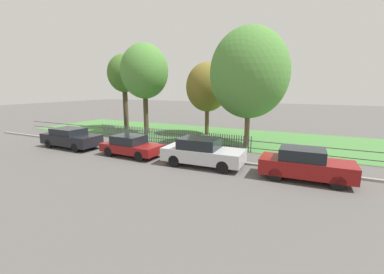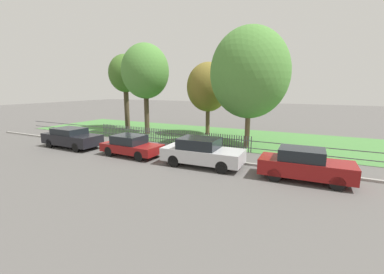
{
  "view_description": "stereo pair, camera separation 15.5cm",
  "coord_description": "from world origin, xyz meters",
  "px_view_note": "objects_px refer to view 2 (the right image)",
  "views": [
    {
      "loc": [
        10.42,
        -13.85,
        4.3
      ],
      "look_at": [
        3.16,
        1.03,
        1.1
      ],
      "focal_mm": 24.0,
      "sensor_mm": 36.0,
      "label": 1
    },
    {
      "loc": [
        10.56,
        -13.78,
        4.3
      ],
      "look_at": [
        3.16,
        1.03,
        1.1
      ],
      "focal_mm": 24.0,
      "sensor_mm": 36.0,
      "label": 2
    }
  ],
  "objects_px": {
    "covered_motorcycle": "(207,144)",
    "tree_mid_park": "(208,87)",
    "parked_car_black_saloon": "(131,145)",
    "tree_nearest_kerb": "(125,74)",
    "tree_behind_motorcycle": "(145,72)",
    "parked_car_red_compact": "(304,165)",
    "parked_car_silver_hatchback": "(72,137)",
    "parked_car_navy_estate": "(202,152)",
    "tree_far_left": "(250,73)"
  },
  "relations": [
    {
      "from": "parked_car_silver_hatchback",
      "to": "parked_car_red_compact",
      "type": "bearing_deg",
      "value": 1.77
    },
    {
      "from": "tree_mid_park",
      "to": "parked_car_silver_hatchback",
      "type": "bearing_deg",
      "value": -126.56
    },
    {
      "from": "parked_car_silver_hatchback",
      "to": "tree_far_left",
      "type": "bearing_deg",
      "value": 28.31
    },
    {
      "from": "tree_mid_park",
      "to": "parked_car_red_compact",
      "type": "bearing_deg",
      "value": -45.77
    },
    {
      "from": "tree_behind_motorcycle",
      "to": "tree_mid_park",
      "type": "bearing_deg",
      "value": 22.56
    },
    {
      "from": "tree_nearest_kerb",
      "to": "tree_behind_motorcycle",
      "type": "distance_m",
      "value": 4.11
    },
    {
      "from": "parked_car_navy_estate",
      "to": "tree_mid_park",
      "type": "height_order",
      "value": "tree_mid_park"
    },
    {
      "from": "parked_car_black_saloon",
      "to": "tree_mid_park",
      "type": "distance_m",
      "value": 9.91
    },
    {
      "from": "parked_car_red_compact",
      "to": "tree_mid_park",
      "type": "bearing_deg",
      "value": 132.36
    },
    {
      "from": "tree_mid_park",
      "to": "tree_far_left",
      "type": "bearing_deg",
      "value": -36.13
    },
    {
      "from": "parked_car_red_compact",
      "to": "covered_motorcycle",
      "type": "relative_size",
      "value": 2.12
    },
    {
      "from": "tree_nearest_kerb",
      "to": "tree_far_left",
      "type": "relative_size",
      "value": 0.9
    },
    {
      "from": "parked_car_navy_estate",
      "to": "tree_behind_motorcycle",
      "type": "distance_m",
      "value": 12.16
    },
    {
      "from": "parked_car_navy_estate",
      "to": "parked_car_red_compact",
      "type": "xyz_separation_m",
      "value": [
        5.25,
        0.03,
        -0.02
      ]
    },
    {
      "from": "parked_car_black_saloon",
      "to": "tree_nearest_kerb",
      "type": "relative_size",
      "value": 0.52
    },
    {
      "from": "parked_car_red_compact",
      "to": "tree_nearest_kerb",
      "type": "xyz_separation_m",
      "value": [
        -17.77,
        8.46,
        4.87
      ]
    },
    {
      "from": "parked_car_red_compact",
      "to": "parked_car_silver_hatchback",
      "type": "bearing_deg",
      "value": 178.86
    },
    {
      "from": "parked_car_black_saloon",
      "to": "parked_car_red_compact",
      "type": "distance_m",
      "value": 10.18
    },
    {
      "from": "parked_car_silver_hatchback",
      "to": "covered_motorcycle",
      "type": "height_order",
      "value": "parked_car_silver_hatchback"
    },
    {
      "from": "parked_car_navy_estate",
      "to": "tree_nearest_kerb",
      "type": "height_order",
      "value": "tree_nearest_kerb"
    },
    {
      "from": "tree_nearest_kerb",
      "to": "tree_far_left",
      "type": "bearing_deg",
      "value": -11.62
    },
    {
      "from": "parked_car_navy_estate",
      "to": "tree_behind_motorcycle",
      "type": "xyz_separation_m",
      "value": [
        -8.75,
        6.85,
        4.93
      ]
    },
    {
      "from": "parked_car_red_compact",
      "to": "tree_far_left",
      "type": "relative_size",
      "value": 0.49
    },
    {
      "from": "parked_car_silver_hatchback",
      "to": "parked_car_navy_estate",
      "type": "bearing_deg",
      "value": 1.96
    },
    {
      "from": "parked_car_black_saloon",
      "to": "parked_car_red_compact",
      "type": "xyz_separation_m",
      "value": [
        10.18,
        0.11,
        0.1
      ]
    },
    {
      "from": "parked_car_silver_hatchback",
      "to": "parked_car_black_saloon",
      "type": "xyz_separation_m",
      "value": [
        5.39,
        0.09,
        -0.06
      ]
    },
    {
      "from": "parked_car_silver_hatchback",
      "to": "covered_motorcycle",
      "type": "bearing_deg",
      "value": 18.17
    },
    {
      "from": "parked_car_red_compact",
      "to": "tree_behind_motorcycle",
      "type": "xyz_separation_m",
      "value": [
        -14.0,
        6.82,
        4.95
      ]
    },
    {
      "from": "covered_motorcycle",
      "to": "tree_mid_park",
      "type": "bearing_deg",
      "value": 114.18
    },
    {
      "from": "covered_motorcycle",
      "to": "tree_nearest_kerb",
      "type": "bearing_deg",
      "value": 155.23
    },
    {
      "from": "parked_car_navy_estate",
      "to": "covered_motorcycle",
      "type": "bearing_deg",
      "value": 105.76
    },
    {
      "from": "tree_behind_motorcycle",
      "to": "parked_car_red_compact",
      "type": "bearing_deg",
      "value": -25.97
    },
    {
      "from": "parked_car_silver_hatchback",
      "to": "tree_far_left",
      "type": "relative_size",
      "value": 0.53
    },
    {
      "from": "parked_car_red_compact",
      "to": "tree_nearest_kerb",
      "type": "height_order",
      "value": "tree_nearest_kerb"
    },
    {
      "from": "tree_far_left",
      "to": "tree_behind_motorcycle",
      "type": "bearing_deg",
      "value": 173.31
    },
    {
      "from": "parked_car_silver_hatchback",
      "to": "tree_nearest_kerb",
      "type": "height_order",
      "value": "tree_nearest_kerb"
    },
    {
      "from": "covered_motorcycle",
      "to": "tree_behind_motorcycle",
      "type": "xyz_separation_m",
      "value": [
        -7.87,
        4.1,
        5.08
      ]
    },
    {
      "from": "parked_car_red_compact",
      "to": "tree_nearest_kerb",
      "type": "bearing_deg",
      "value": 152.68
    },
    {
      "from": "parked_car_silver_hatchback",
      "to": "tree_mid_park",
      "type": "bearing_deg",
      "value": 54.48
    },
    {
      "from": "parked_car_silver_hatchback",
      "to": "covered_motorcycle",
      "type": "xyz_separation_m",
      "value": [
        9.44,
        2.91,
        -0.1
      ]
    },
    {
      "from": "parked_car_navy_estate",
      "to": "tree_behind_motorcycle",
      "type": "relative_size",
      "value": 0.55
    },
    {
      "from": "parked_car_black_saloon",
      "to": "parked_car_silver_hatchback",
      "type": "bearing_deg",
      "value": -177.26
    },
    {
      "from": "tree_behind_motorcycle",
      "to": "parked_car_navy_estate",
      "type": "bearing_deg",
      "value": -38.04
    },
    {
      "from": "tree_nearest_kerb",
      "to": "parked_car_black_saloon",
      "type": "bearing_deg",
      "value": -48.45
    },
    {
      "from": "tree_nearest_kerb",
      "to": "parked_car_navy_estate",
      "type": "bearing_deg",
      "value": -34.13
    },
    {
      "from": "parked_car_silver_hatchback",
      "to": "tree_far_left",
      "type": "xyz_separation_m",
      "value": [
        11.38,
        5.86,
        4.56
      ]
    },
    {
      "from": "covered_motorcycle",
      "to": "tree_nearest_kerb",
      "type": "distance_m",
      "value": 13.91
    },
    {
      "from": "parked_car_red_compact",
      "to": "tree_far_left",
      "type": "xyz_separation_m",
      "value": [
        -4.19,
        5.67,
        4.52
      ]
    },
    {
      "from": "parked_car_navy_estate",
      "to": "covered_motorcycle",
      "type": "relative_size",
      "value": 2.29
    },
    {
      "from": "parked_car_silver_hatchback",
      "to": "parked_car_black_saloon",
      "type": "bearing_deg",
      "value": 2.01
    }
  ]
}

